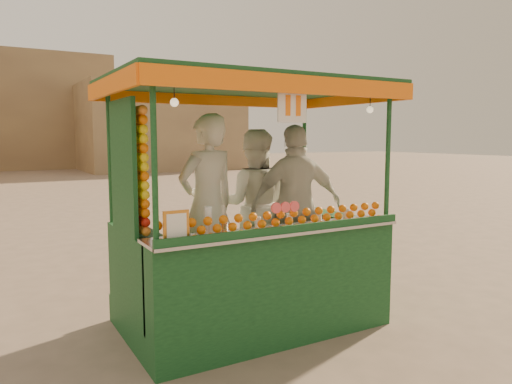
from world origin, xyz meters
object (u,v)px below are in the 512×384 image
vendor_left (208,205)px  vendor_right (297,205)px  juice_cart (248,250)px  vendor_middle (254,205)px

vendor_left → vendor_right: vendor_left is taller
vendor_left → juice_cart: bearing=109.9°
vendor_left → vendor_middle: vendor_left is taller
juice_cart → vendor_middle: bearing=56.2°
juice_cart → vendor_left: juice_cart is taller
vendor_left → vendor_right: size_ratio=1.06×
vendor_middle → vendor_left: bearing=50.1°
juice_cart → vendor_middle: (0.44, 0.66, 0.35)m
vendor_middle → vendor_right: bearing=158.9°
vendor_right → juice_cart: bearing=32.7°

